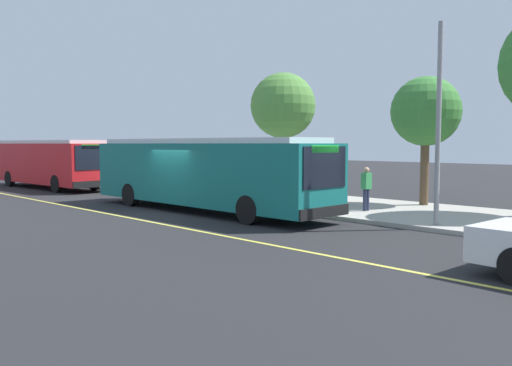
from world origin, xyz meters
The scene contains 12 objects.
ground_plane centered at (0.00, 0.00, 0.00)m, with size 120.00×120.00×0.00m, color #232326.
sidewalk_curb centered at (0.00, 6.00, 0.07)m, with size 44.00×6.40×0.15m, color #A8A399.
lane_stripe_center centered at (0.00, -2.20, 0.00)m, with size 36.00×0.14×0.01m, color #E0D64C.
transit_bus_main centered at (0.53, 1.01, 1.62)m, with size 12.39×2.69×2.95m.
transit_bus_second centered at (-14.98, 1.23, 1.62)m, with size 10.73×3.03×2.95m.
bus_shelter centered at (2.01, 5.65, 1.92)m, with size 2.90×1.60×2.48m.
waiting_bench centered at (2.36, 5.47, 0.63)m, with size 1.60×0.48×0.95m.
route_sign_post centered at (5.02, 3.33, 1.96)m, with size 0.44×0.08×2.80m.
pedestrian_commuter centered at (5.70, 4.85, 1.12)m, with size 0.24×0.40×1.69m.
street_tree_near_shelter centered at (-1.40, 7.76, 4.67)m, with size 3.36×3.36×6.23m.
street_tree_upstreet centered at (6.26, 8.30, 4.06)m, with size 2.91×2.91×5.40m.
utility_pole centered at (9.27, 3.49, 3.35)m, with size 0.16×0.16×6.40m, color gray.
Camera 1 is at (17.31, -12.37, 2.74)m, focal length 37.16 mm.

